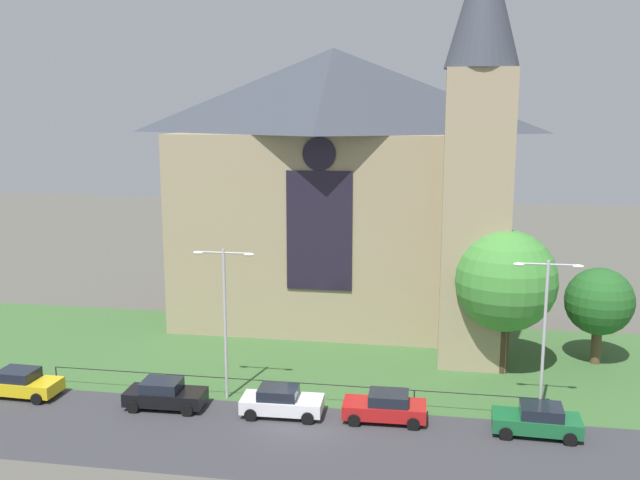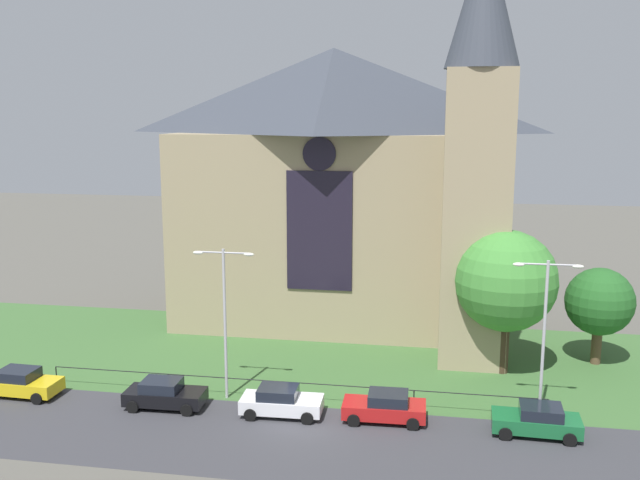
# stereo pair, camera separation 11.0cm
# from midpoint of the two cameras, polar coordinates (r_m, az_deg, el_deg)

# --- Properties ---
(ground) EXTENTS (160.00, 160.00, 0.00)m
(ground) POSITION_cam_midpoint_polar(r_m,az_deg,el_deg) (45.85, 1.20, -9.39)
(ground) COLOR #56544C
(road_asphalt) EXTENTS (120.00, 8.00, 0.01)m
(road_asphalt) POSITION_cam_midpoint_polar(r_m,az_deg,el_deg) (34.97, -1.88, -15.97)
(road_asphalt) COLOR #38383D
(road_asphalt) RESTS_ON ground
(grass_verge) EXTENTS (120.00, 20.00, 0.01)m
(grass_verge) POSITION_cam_midpoint_polar(r_m,az_deg,el_deg) (44.00, 0.80, -10.26)
(grass_verge) COLOR #3D6633
(grass_verge) RESTS_ON ground
(church_building) EXTENTS (23.20, 16.20, 26.00)m
(church_building) POSITION_cam_midpoint_polar(r_m,az_deg,el_deg) (51.42, 1.90, 4.53)
(church_building) COLOR tan
(church_building) RESTS_ON ground
(iron_railing) EXTENTS (27.30, 0.07, 1.13)m
(iron_railing) POSITION_cam_midpoint_polar(r_m,az_deg,el_deg) (38.86, -2.57, -11.63)
(iron_railing) COLOR black
(iron_railing) RESTS_ON ground
(tree_right_far) EXTENTS (4.18, 4.18, 6.09)m
(tree_right_far) POSITION_cam_midpoint_polar(r_m,az_deg,el_deg) (46.73, 21.80, -4.69)
(tree_right_far) COLOR brown
(tree_right_far) RESTS_ON ground
(tree_right_near) EXTENTS (6.04, 6.04, 8.71)m
(tree_right_near) POSITION_cam_midpoint_polar(r_m,az_deg,el_deg) (42.96, 14.92, -3.25)
(tree_right_near) COLOR #423021
(tree_right_near) RESTS_ON ground
(streetlamp_near) EXTENTS (3.37, 0.26, 8.36)m
(streetlamp_near) POSITION_cam_midpoint_polar(r_m,az_deg,el_deg) (38.21, -7.67, -5.22)
(streetlamp_near) COLOR #B2B2B7
(streetlamp_near) RESTS_ON ground
(streetlamp_far) EXTENTS (3.37, 0.26, 8.34)m
(streetlamp_far) POSITION_cam_midpoint_polar(r_m,az_deg,el_deg) (36.91, 17.86, -6.22)
(streetlamp_far) COLOR #B2B2B7
(streetlamp_far) RESTS_ON ground
(parked_car_yellow) EXTENTS (4.25, 2.13, 1.51)m
(parked_car_yellow) POSITION_cam_midpoint_polar(r_m,az_deg,el_deg) (42.93, -23.01, -10.61)
(parked_car_yellow) COLOR gold
(parked_car_yellow) RESTS_ON ground
(parked_car_black) EXTENTS (4.25, 2.13, 1.51)m
(parked_car_black) POSITION_cam_midpoint_polar(r_m,az_deg,el_deg) (39.05, -12.43, -12.10)
(parked_car_black) COLOR black
(parked_car_black) RESTS_ON ground
(parked_car_white) EXTENTS (4.26, 2.14, 1.51)m
(parked_car_white) POSITION_cam_midpoint_polar(r_m,az_deg,el_deg) (37.33, -3.10, -12.95)
(parked_car_white) COLOR silver
(parked_car_white) RESTS_ON ground
(parked_car_red) EXTENTS (4.25, 2.12, 1.51)m
(parked_car_red) POSITION_cam_midpoint_polar(r_m,az_deg,el_deg) (36.82, 5.39, -13.33)
(parked_car_red) COLOR #B21919
(parked_car_red) RESTS_ON ground
(parked_car_green) EXTENTS (4.26, 2.13, 1.51)m
(parked_car_green) POSITION_cam_midpoint_polar(r_m,az_deg,el_deg) (36.78, 17.28, -13.80)
(parked_car_green) COLOR #196033
(parked_car_green) RESTS_ON ground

